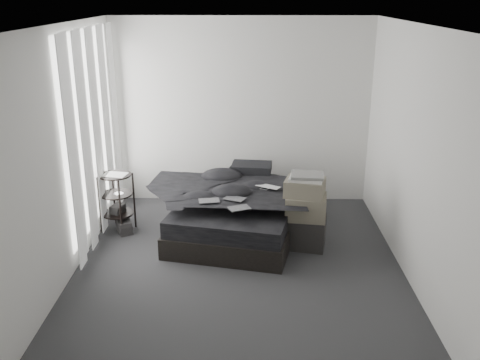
{
  "coord_description": "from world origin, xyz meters",
  "views": [
    {
      "loc": [
        0.09,
        -5.27,
        2.89
      ],
      "look_at": [
        0.0,
        0.8,
        0.75
      ],
      "focal_mm": 40.0,
      "sensor_mm": 36.0,
      "label": 1
    }
  ],
  "objects_px": {
    "bed": "(238,223)",
    "side_stand": "(117,203)",
    "box_lower": "(304,232)",
    "laptop": "(266,183)"
  },
  "relations": [
    {
      "from": "bed",
      "to": "box_lower",
      "type": "height_order",
      "value": "box_lower"
    },
    {
      "from": "laptop",
      "to": "box_lower",
      "type": "relative_size",
      "value": 0.6
    },
    {
      "from": "bed",
      "to": "side_stand",
      "type": "bearing_deg",
      "value": -170.04
    },
    {
      "from": "bed",
      "to": "laptop",
      "type": "distance_m",
      "value": 0.66
    },
    {
      "from": "side_stand",
      "to": "box_lower",
      "type": "relative_size",
      "value": 1.49
    },
    {
      "from": "bed",
      "to": "side_stand",
      "type": "xyz_separation_m",
      "value": [
        -1.53,
        0.07,
        0.24
      ]
    },
    {
      "from": "bed",
      "to": "box_lower",
      "type": "bearing_deg",
      "value": -11.85
    },
    {
      "from": "laptop",
      "to": "box_lower",
      "type": "distance_m",
      "value": 0.75
    },
    {
      "from": "bed",
      "to": "side_stand",
      "type": "distance_m",
      "value": 1.56
    },
    {
      "from": "box_lower",
      "to": "side_stand",
      "type": "bearing_deg",
      "value": 169.69
    }
  ]
}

